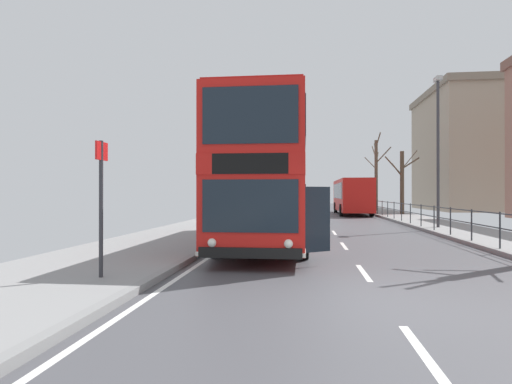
{
  "coord_description": "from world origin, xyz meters",
  "views": [
    {
      "loc": [
        -1.29,
        -6.95,
        1.77
      ],
      "look_at": [
        -2.94,
        6.9,
        1.83
      ],
      "focal_mm": 29.21,
      "sensor_mm": 36.0,
      "label": 1
    }
  ],
  "objects_px": {
    "background_building_01": "(482,150)",
    "bare_tree_far_02": "(376,172)",
    "background_bus_far_lane": "(352,195)",
    "bare_tree_far_00": "(402,181)",
    "street_lamp_far_side": "(438,140)",
    "double_decker_bus_main": "(269,178)",
    "bus_stop_sign_near": "(101,193)"
  },
  "relations": [
    {
      "from": "background_building_01",
      "to": "bare_tree_far_02",
      "type": "bearing_deg",
      "value": -151.32
    },
    {
      "from": "background_bus_far_lane",
      "to": "bare_tree_far_00",
      "type": "relative_size",
      "value": 1.99
    },
    {
      "from": "street_lamp_far_side",
      "to": "bare_tree_far_00",
      "type": "relative_size",
      "value": 1.41
    },
    {
      "from": "double_decker_bus_main",
      "to": "background_building_01",
      "type": "distance_m",
      "value": 39.09
    },
    {
      "from": "double_decker_bus_main",
      "to": "bus_stop_sign_near",
      "type": "distance_m",
      "value": 7.33
    },
    {
      "from": "background_building_01",
      "to": "street_lamp_far_side",
      "type": "bearing_deg",
      "value": -115.42
    },
    {
      "from": "bus_stop_sign_near",
      "to": "background_building_01",
      "type": "xyz_separation_m",
      "value": [
        22.99,
        39.93,
        4.77
      ]
    },
    {
      "from": "background_bus_far_lane",
      "to": "street_lamp_far_side",
      "type": "bearing_deg",
      "value": -80.86
    },
    {
      "from": "double_decker_bus_main",
      "to": "bus_stop_sign_near",
      "type": "xyz_separation_m",
      "value": [
        -2.72,
        -6.79,
        -0.55
      ]
    },
    {
      "from": "bus_stop_sign_near",
      "to": "bare_tree_far_00",
      "type": "bearing_deg",
      "value": 66.47
    },
    {
      "from": "background_building_01",
      "to": "background_bus_far_lane",
      "type": "bearing_deg",
      "value": -143.2
    },
    {
      "from": "bus_stop_sign_near",
      "to": "bare_tree_far_02",
      "type": "distance_m",
      "value": 34.98
    },
    {
      "from": "background_bus_far_lane",
      "to": "bare_tree_far_02",
      "type": "distance_m",
      "value": 5.81
    },
    {
      "from": "bare_tree_far_00",
      "to": "bus_stop_sign_near",
      "type": "bearing_deg",
      "value": -113.53
    },
    {
      "from": "bus_stop_sign_near",
      "to": "street_lamp_far_side",
      "type": "height_order",
      "value": "street_lamp_far_side"
    },
    {
      "from": "street_lamp_far_side",
      "to": "background_building_01",
      "type": "xyz_separation_m",
      "value": [
        12.62,
        26.56,
        2.15
      ]
    },
    {
      "from": "double_decker_bus_main",
      "to": "background_bus_far_lane",
      "type": "bearing_deg",
      "value": 76.62
    },
    {
      "from": "street_lamp_far_side",
      "to": "bare_tree_far_02",
      "type": "relative_size",
      "value": 0.99
    },
    {
      "from": "double_decker_bus_main",
      "to": "bare_tree_far_00",
      "type": "distance_m",
      "value": 21.97
    },
    {
      "from": "street_lamp_far_side",
      "to": "background_building_01",
      "type": "height_order",
      "value": "background_building_01"
    },
    {
      "from": "bus_stop_sign_near",
      "to": "bare_tree_far_02",
      "type": "xyz_separation_m",
      "value": [
        10.73,
        33.23,
        2.05
      ]
    },
    {
      "from": "bare_tree_far_00",
      "to": "double_decker_bus_main",
      "type": "bearing_deg",
      "value": -114.1
    },
    {
      "from": "bus_stop_sign_near",
      "to": "street_lamp_far_side",
      "type": "relative_size",
      "value": 0.36
    },
    {
      "from": "background_bus_far_lane",
      "to": "background_building_01",
      "type": "bearing_deg",
      "value": 36.8
    },
    {
      "from": "bare_tree_far_00",
      "to": "background_building_01",
      "type": "distance_m",
      "value": 17.7
    },
    {
      "from": "double_decker_bus_main",
      "to": "background_building_01",
      "type": "height_order",
      "value": "background_building_01"
    },
    {
      "from": "bare_tree_far_02",
      "to": "background_building_01",
      "type": "distance_m",
      "value": 14.24
    },
    {
      "from": "double_decker_bus_main",
      "to": "background_building_01",
      "type": "xyz_separation_m",
      "value": [
        20.28,
        33.15,
        4.22
      ]
    },
    {
      "from": "street_lamp_far_side",
      "to": "background_building_01",
      "type": "bearing_deg",
      "value": 64.58
    },
    {
      "from": "bus_stop_sign_near",
      "to": "bare_tree_far_00",
      "type": "height_order",
      "value": "bare_tree_far_00"
    },
    {
      "from": "double_decker_bus_main",
      "to": "bare_tree_far_02",
      "type": "relative_size",
      "value": 1.46
    },
    {
      "from": "bare_tree_far_02",
      "to": "background_bus_far_lane",
      "type": "bearing_deg",
      "value": -121.61
    }
  ]
}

